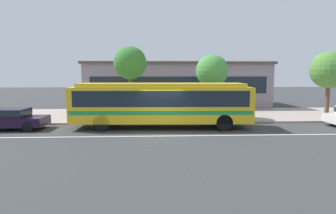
{
  "coord_description": "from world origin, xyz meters",
  "views": [
    {
      "loc": [
        -0.45,
        -16.09,
        3.37
      ],
      "look_at": [
        0.41,
        1.91,
        1.3
      ],
      "focal_mm": 30.23,
      "sensor_mm": 36.0,
      "label": 1
    }
  ],
  "objects_px": {
    "street_tree_mid_block": "(212,72)",
    "street_tree_far_end": "(329,70)",
    "transit_bus": "(162,102)",
    "sedan_behind_bus": "(9,118)",
    "street_tree_near_stop": "(130,64)",
    "bus_stop_sign": "(206,99)",
    "pedestrian_waiting_near_sign": "(190,105)"
  },
  "relations": [
    {
      "from": "street_tree_mid_block",
      "to": "street_tree_far_end",
      "type": "bearing_deg",
      "value": 7.47
    },
    {
      "from": "transit_bus",
      "to": "street_tree_far_end",
      "type": "distance_m",
      "value": 14.68
    },
    {
      "from": "sedan_behind_bus",
      "to": "street_tree_near_stop",
      "type": "xyz_separation_m",
      "value": [
        7.12,
        4.03,
        3.46
      ]
    },
    {
      "from": "sedan_behind_bus",
      "to": "street_tree_near_stop",
      "type": "height_order",
      "value": "street_tree_near_stop"
    },
    {
      "from": "sedan_behind_bus",
      "to": "bus_stop_sign",
      "type": "distance_m",
      "value": 12.76
    },
    {
      "from": "street_tree_far_end",
      "to": "pedestrian_waiting_near_sign",
      "type": "bearing_deg",
      "value": -173.66
    },
    {
      "from": "pedestrian_waiting_near_sign",
      "to": "street_tree_near_stop",
      "type": "xyz_separation_m",
      "value": [
        -4.5,
        0.45,
        3.12
      ]
    },
    {
      "from": "pedestrian_waiting_near_sign",
      "to": "street_tree_far_end",
      "type": "xyz_separation_m",
      "value": [
        11.52,
        1.28,
        2.66
      ]
    },
    {
      "from": "sedan_behind_bus",
      "to": "bus_stop_sign",
      "type": "xyz_separation_m",
      "value": [
        12.55,
        2.08,
        0.94
      ]
    },
    {
      "from": "bus_stop_sign",
      "to": "street_tree_far_end",
      "type": "distance_m",
      "value": 11.15
    },
    {
      "from": "street_tree_mid_block",
      "to": "pedestrian_waiting_near_sign",
      "type": "bearing_deg",
      "value": 179.45
    },
    {
      "from": "sedan_behind_bus",
      "to": "street_tree_far_end",
      "type": "bearing_deg",
      "value": 11.85
    },
    {
      "from": "transit_bus",
      "to": "bus_stop_sign",
      "type": "bearing_deg",
      "value": 31.49
    },
    {
      "from": "transit_bus",
      "to": "pedestrian_waiting_near_sign",
      "type": "bearing_deg",
      "value": 57.05
    },
    {
      "from": "bus_stop_sign",
      "to": "street_tree_far_end",
      "type": "bearing_deg",
      "value": 14.7
    },
    {
      "from": "street_tree_mid_block",
      "to": "street_tree_far_end",
      "type": "distance_m",
      "value": 9.97
    },
    {
      "from": "transit_bus",
      "to": "bus_stop_sign",
      "type": "height_order",
      "value": "transit_bus"
    },
    {
      "from": "bus_stop_sign",
      "to": "transit_bus",
      "type": "bearing_deg",
      "value": -148.51
    },
    {
      "from": "street_tree_near_stop",
      "to": "street_tree_mid_block",
      "type": "distance_m",
      "value": 6.19
    },
    {
      "from": "sedan_behind_bus",
      "to": "pedestrian_waiting_near_sign",
      "type": "height_order",
      "value": "pedestrian_waiting_near_sign"
    },
    {
      "from": "street_tree_mid_block",
      "to": "transit_bus",
      "type": "bearing_deg",
      "value": -138.53
    },
    {
      "from": "bus_stop_sign",
      "to": "street_tree_mid_block",
      "type": "bearing_deg",
      "value": 64.38
    },
    {
      "from": "transit_bus",
      "to": "street_tree_near_stop",
      "type": "height_order",
      "value": "street_tree_near_stop"
    },
    {
      "from": "street_tree_far_end",
      "to": "transit_bus",
      "type": "bearing_deg",
      "value": -161.08
    },
    {
      "from": "pedestrian_waiting_near_sign",
      "to": "street_tree_mid_block",
      "type": "xyz_separation_m",
      "value": [
        1.64,
        -0.02,
        2.53
      ]
    },
    {
      "from": "street_tree_mid_block",
      "to": "bus_stop_sign",
      "type": "bearing_deg",
      "value": -115.62
    },
    {
      "from": "street_tree_near_stop",
      "to": "bus_stop_sign",
      "type": "bearing_deg",
      "value": -19.76
    },
    {
      "from": "transit_bus",
      "to": "street_tree_mid_block",
      "type": "xyz_separation_m",
      "value": [
        3.87,
        3.42,
        1.95
      ]
    },
    {
      "from": "bus_stop_sign",
      "to": "street_tree_near_stop",
      "type": "xyz_separation_m",
      "value": [
        -5.43,
        1.95,
        2.52
      ]
    },
    {
      "from": "pedestrian_waiting_near_sign",
      "to": "street_tree_far_end",
      "type": "height_order",
      "value": "street_tree_far_end"
    },
    {
      "from": "sedan_behind_bus",
      "to": "pedestrian_waiting_near_sign",
      "type": "xyz_separation_m",
      "value": [
        11.62,
        3.58,
        0.34
      ]
    },
    {
      "from": "bus_stop_sign",
      "to": "street_tree_far_end",
      "type": "xyz_separation_m",
      "value": [
        10.59,
        2.78,
        2.07
      ]
    }
  ]
}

